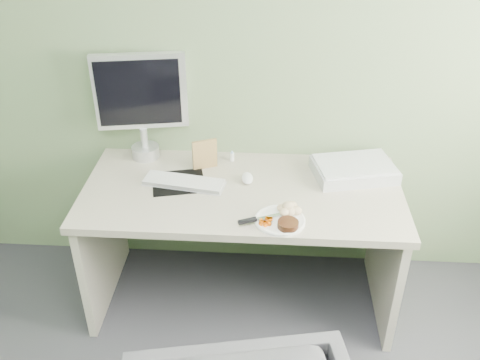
# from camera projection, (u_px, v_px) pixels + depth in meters

# --- Properties ---
(wall_back) EXTENTS (3.50, 0.00, 3.50)m
(wall_back) POSITION_uv_depth(u_px,v_px,m) (247.00, 44.00, 2.66)
(wall_back) COLOR #68815B
(wall_back) RESTS_ON floor
(desk) EXTENTS (1.60, 0.75, 0.73)m
(desk) POSITION_uv_depth(u_px,v_px,m) (242.00, 219.00, 2.77)
(desk) COLOR #B9B09B
(desk) RESTS_ON floor
(plate) EXTENTS (0.23, 0.23, 0.01)m
(plate) POSITION_uv_depth(u_px,v_px,m) (280.00, 220.00, 2.44)
(plate) COLOR white
(plate) RESTS_ON desk
(steak) EXTENTS (0.12, 0.12, 0.03)m
(steak) POSITION_uv_depth(u_px,v_px,m) (288.00, 224.00, 2.38)
(steak) COLOR black
(steak) RESTS_ON plate
(potato_pile) EXTENTS (0.11, 0.09, 0.06)m
(potato_pile) POSITION_uv_depth(u_px,v_px,m) (288.00, 209.00, 2.46)
(potato_pile) COLOR #A57650
(potato_pile) RESTS_ON plate
(carrot_heap) EXTENTS (0.05, 0.05, 0.03)m
(carrot_heap) POSITION_uv_depth(u_px,v_px,m) (266.00, 221.00, 2.40)
(carrot_heap) COLOR #D75704
(carrot_heap) RESTS_ON plate
(steak_knife) EXTENTS (0.21, 0.11, 0.02)m
(steak_knife) POSITION_uv_depth(u_px,v_px,m) (255.00, 219.00, 2.42)
(steak_knife) COLOR silver
(steak_knife) RESTS_ON plate
(mousepad) EXTENTS (0.31, 0.28, 0.00)m
(mousepad) POSITION_uv_depth(u_px,v_px,m) (178.00, 182.00, 2.72)
(mousepad) COLOR black
(mousepad) RESTS_ON desk
(keyboard) EXTENTS (0.42, 0.19, 0.02)m
(keyboard) POSITION_uv_depth(u_px,v_px,m) (184.00, 182.00, 2.70)
(keyboard) COLOR white
(keyboard) RESTS_ON desk
(computer_mouse) EXTENTS (0.07, 0.11, 0.04)m
(computer_mouse) POSITION_uv_depth(u_px,v_px,m) (247.00, 178.00, 2.72)
(computer_mouse) COLOR white
(computer_mouse) RESTS_ON desk
(photo_frame) EXTENTS (0.13, 0.07, 0.16)m
(photo_frame) POSITION_uv_depth(u_px,v_px,m) (205.00, 154.00, 2.80)
(photo_frame) COLOR olive
(photo_frame) RESTS_ON desk
(eyedrop_bottle) EXTENTS (0.02, 0.02, 0.07)m
(eyedrop_bottle) POSITION_uv_depth(u_px,v_px,m) (232.00, 156.00, 2.90)
(eyedrop_bottle) COLOR white
(eyedrop_bottle) RESTS_ON desk
(scanner) EXTENTS (0.46, 0.36, 0.06)m
(scanner) POSITION_uv_depth(u_px,v_px,m) (354.00, 170.00, 2.77)
(scanner) COLOR silver
(scanner) RESTS_ON desk
(monitor) EXTENTS (0.48, 0.17, 0.58)m
(monitor) POSITION_uv_depth(u_px,v_px,m) (141.00, 101.00, 2.79)
(monitor) COLOR silver
(monitor) RESTS_ON desk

